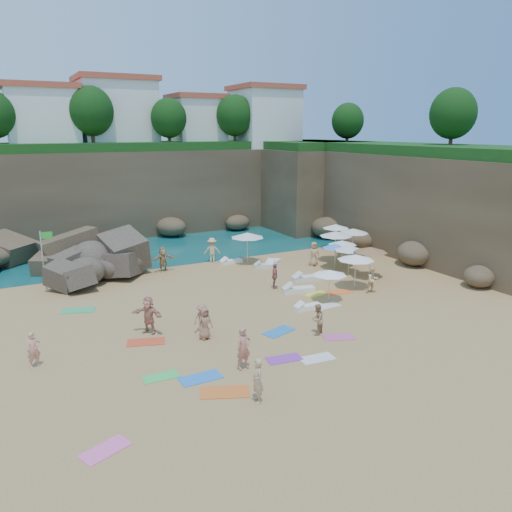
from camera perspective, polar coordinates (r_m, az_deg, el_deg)
name	(u,v)px	position (r m, az deg, el deg)	size (l,w,h in m)	color
ground	(250,304)	(29.58, -0.74, -5.48)	(120.00, 120.00, 0.00)	tan
seawater	(127,222)	(57.14, -14.51, 3.77)	(120.00, 120.00, 0.00)	#0C4751
cliff_back	(156,190)	(52.27, -11.35, 7.43)	(44.00, 8.00, 8.00)	brown
cliff_right	(401,199)	(45.94, 16.20, 6.23)	(8.00, 30.00, 8.00)	brown
cliff_corner	(307,187)	(54.04, 5.80, 7.85)	(10.00, 12.00, 8.00)	brown
rock_promontory	(28,264)	(42.08, -24.65, -0.79)	(12.00, 7.00, 2.00)	brown
clifftop_buildings	(160,116)	(52.97, -10.96, 15.39)	(28.48, 9.48, 7.00)	white
clifftop_trees	(199,115)	(47.64, -6.51, 15.72)	(35.60, 23.82, 4.40)	#11380F
rock_outcrop	(87,280)	(36.04, -18.73, -2.60)	(6.92, 5.19, 2.77)	brown
flag_pole	(44,252)	(34.20, -23.05, 0.38)	(0.75, 0.13, 3.85)	silver
parasol_0	(247,235)	(37.88, -0.99, 2.40)	(2.53, 2.53, 2.39)	silver
parasol_1	(336,234)	(38.95, 9.11, 2.53)	(2.51, 2.51, 2.38)	silver
parasol_2	(353,231)	(40.72, 11.08, 2.84)	(2.42, 2.42, 2.29)	silver
parasol_3	(336,226)	(43.06, 9.11, 3.36)	(2.27, 2.27, 2.15)	silver
parasol_4	(342,243)	(37.60, 9.86, 1.52)	(2.10, 2.10, 1.99)	silver
parasol_6	(371,250)	(34.97, 12.97, 0.72)	(2.32, 2.32, 2.20)	silver
parasol_7	(349,248)	(35.85, 10.63, 0.89)	(2.13, 2.13, 2.01)	silver
parasol_8	(356,257)	(32.51, 11.35, -0.14)	(2.37, 2.37, 2.24)	silver
parasol_9	(330,273)	(29.87, 8.43, -1.89)	(2.03, 2.03, 1.92)	silver
parasol_10	(336,246)	(36.92, 9.09, 1.14)	(1.98, 1.98, 1.87)	silver
lounger_0	(231,262)	(38.31, -2.88, -0.65)	(1.75, 0.58, 0.27)	white
lounger_1	(265,266)	(37.11, 1.07, -1.14)	(1.68, 0.56, 0.26)	silver
lounger_2	(274,262)	(38.06, 2.03, -0.74)	(1.74, 0.58, 0.27)	white
lounger_3	(299,290)	(31.69, 4.88, -3.87)	(2.04, 0.68, 0.32)	white
lounger_4	(307,278)	(34.15, 5.83, -2.54)	(2.03, 0.68, 0.32)	silver
lounger_5	(308,307)	(28.85, 5.96, -5.82)	(1.61, 0.54, 0.25)	white
towel_0	(201,378)	(21.37, -6.35, -13.69)	(1.75, 0.87, 0.03)	blue
towel_1	(105,450)	(17.86, -16.85, -20.44)	(1.56, 0.78, 0.03)	pink
towel_2	(225,392)	(20.28, -3.58, -15.26)	(1.92, 0.96, 0.03)	orange
towel_3	(161,377)	(21.72, -10.81, -13.39)	(1.49, 0.74, 0.03)	green
towel_5	(317,358)	(23.04, 6.99, -11.53)	(1.59, 0.79, 0.03)	silver
towel_6	(284,359)	(22.87, 3.22, -11.65)	(1.60, 0.80, 0.03)	purple
towel_7	(146,342)	(25.06, -12.46, -9.57)	(1.80, 0.90, 0.03)	#D44425
towel_8	(279,332)	(25.68, 2.62, -8.63)	(1.69, 0.85, 0.03)	#2275B6
towel_9	(339,337)	(25.35, 9.45, -9.13)	(1.56, 0.78, 0.03)	#CB4F91
towel_10	(338,292)	(32.00, 9.39, -4.10)	(1.63, 0.81, 0.03)	orange
towel_11	(78,310)	(30.24, -19.66, -5.87)	(1.81, 0.90, 0.03)	#30AA63
towel_12	(317,294)	(31.45, 6.94, -4.34)	(1.56, 0.78, 0.03)	yellow
towel_13	(328,306)	(29.51, 8.19, -5.66)	(1.52, 0.76, 0.03)	silver
person_stand_0	(34,350)	(23.85, -24.08, -9.74)	(0.58, 0.38, 1.60)	tan
person_stand_1	(317,319)	(25.27, 7.01, -7.20)	(0.77, 0.60, 1.59)	#AB8255
person_stand_2	(212,250)	(38.59, -5.04, 0.68)	(1.24, 0.51, 1.92)	#D7B27A
person_stand_3	(275,276)	(32.18, 2.16, -2.29)	(0.97, 0.40, 1.65)	#AA6455
person_stand_4	(314,254)	(37.70, 6.63, 0.24)	(0.89, 0.49, 1.82)	tan
person_stand_5	(163,259)	(36.57, -10.57, -0.36)	(1.68, 0.48, 1.81)	tan
person_stand_6	(257,381)	(19.24, 0.17, -14.05)	(0.64, 0.42, 1.75)	tan
person_lie_0	(202,328)	(25.74, -6.17, -8.21)	(0.93, 1.44, 0.38)	#A26B51
person_lie_2	(205,335)	(24.91, -5.83, -8.95)	(0.77, 1.58, 0.42)	#9B664D
person_lie_3	(149,328)	(26.01, -12.11, -8.08)	(1.75, 1.89, 0.50)	tan
person_lie_4	(244,364)	(21.92, -1.42, -12.24)	(0.68, 1.86, 0.45)	#BB725D
person_lie_5	(372,288)	(32.26, 13.14, -3.59)	(0.79, 1.63, 0.62)	#F9C78D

